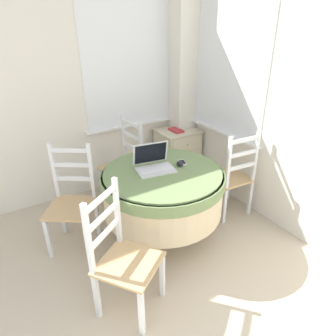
{
  "coord_description": "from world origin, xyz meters",
  "views": [
    {
      "loc": [
        -0.15,
        -0.0,
        1.96
      ],
      "look_at": [
        1.23,
        2.22,
        0.66
      ],
      "focal_mm": 32.0,
      "sensor_mm": 36.0,
      "label": 1
    }
  ],
  "objects_px": {
    "cell_phone": "(182,162)",
    "dining_chair_near_right_window": "(232,177)",
    "laptop": "(154,164)",
    "computer_mouse": "(180,164)",
    "dining_chair_near_back_window": "(124,165)",
    "dining_chair_camera_near": "(123,258)",
    "dining_chair_left_flank": "(72,202)",
    "round_dining_table": "(163,189)",
    "corner_cabinet": "(177,154)",
    "book_on_cabinet": "(176,130)"
  },
  "relations": [
    {
      "from": "laptop",
      "to": "dining_chair_left_flank",
      "type": "relative_size",
      "value": 0.38
    },
    {
      "from": "cell_phone",
      "to": "corner_cabinet",
      "type": "relative_size",
      "value": 0.2
    },
    {
      "from": "dining_chair_left_flank",
      "to": "computer_mouse",
      "type": "bearing_deg",
      "value": -21.19
    },
    {
      "from": "round_dining_table",
      "to": "dining_chair_camera_near",
      "type": "relative_size",
      "value": 1.15
    },
    {
      "from": "dining_chair_near_back_window",
      "to": "dining_chair_left_flank",
      "type": "distance_m",
      "value": 0.88
    },
    {
      "from": "dining_chair_near_back_window",
      "to": "dining_chair_left_flank",
      "type": "height_order",
      "value": "same"
    },
    {
      "from": "laptop",
      "to": "dining_chair_camera_near",
      "type": "bearing_deg",
      "value": -134.53
    },
    {
      "from": "round_dining_table",
      "to": "cell_phone",
      "type": "bearing_deg",
      "value": 11.67
    },
    {
      "from": "laptop",
      "to": "cell_phone",
      "type": "xyz_separation_m",
      "value": [
        0.29,
        -0.03,
        -0.04
      ]
    },
    {
      "from": "round_dining_table",
      "to": "computer_mouse",
      "type": "height_order",
      "value": "computer_mouse"
    },
    {
      "from": "laptop",
      "to": "dining_chair_left_flank",
      "type": "bearing_deg",
      "value": 157.44
    },
    {
      "from": "computer_mouse",
      "to": "dining_chair_near_back_window",
      "type": "relative_size",
      "value": 0.09
    },
    {
      "from": "dining_chair_near_back_window",
      "to": "book_on_cabinet",
      "type": "height_order",
      "value": "dining_chair_near_back_window"
    },
    {
      "from": "dining_chair_camera_near",
      "to": "corner_cabinet",
      "type": "xyz_separation_m",
      "value": [
        1.5,
        1.56,
        -0.11
      ]
    },
    {
      "from": "dining_chair_near_back_window",
      "to": "dining_chair_left_flank",
      "type": "xyz_separation_m",
      "value": [
        -0.74,
        -0.48,
        0.0
      ]
    },
    {
      "from": "round_dining_table",
      "to": "cell_phone",
      "type": "height_order",
      "value": "cell_phone"
    },
    {
      "from": "laptop",
      "to": "computer_mouse",
      "type": "height_order",
      "value": "laptop"
    },
    {
      "from": "laptop",
      "to": "computer_mouse",
      "type": "distance_m",
      "value": 0.25
    },
    {
      "from": "computer_mouse",
      "to": "cell_phone",
      "type": "distance_m",
      "value": 0.07
    },
    {
      "from": "round_dining_table",
      "to": "computer_mouse",
      "type": "xyz_separation_m",
      "value": [
        0.2,
        0.01,
        0.21
      ]
    },
    {
      "from": "laptop",
      "to": "cell_phone",
      "type": "bearing_deg",
      "value": -6.55
    },
    {
      "from": "round_dining_table",
      "to": "corner_cabinet",
      "type": "bearing_deg",
      "value": 50.49
    },
    {
      "from": "cell_phone",
      "to": "dining_chair_near_right_window",
      "type": "height_order",
      "value": "dining_chair_near_right_window"
    },
    {
      "from": "dining_chair_near_back_window",
      "to": "dining_chair_left_flank",
      "type": "bearing_deg",
      "value": -147.32
    },
    {
      "from": "corner_cabinet",
      "to": "computer_mouse",
      "type": "bearing_deg",
      "value": -122.67
    },
    {
      "from": "cell_phone",
      "to": "dining_chair_camera_near",
      "type": "bearing_deg",
      "value": -147.0
    },
    {
      "from": "computer_mouse",
      "to": "corner_cabinet",
      "type": "height_order",
      "value": "computer_mouse"
    },
    {
      "from": "laptop",
      "to": "dining_chair_near_right_window",
      "type": "xyz_separation_m",
      "value": [
        0.89,
        -0.11,
        -0.33
      ]
    },
    {
      "from": "corner_cabinet",
      "to": "dining_chair_near_right_window",
      "type": "bearing_deg",
      "value": -89.59
    },
    {
      "from": "laptop",
      "to": "book_on_cabinet",
      "type": "distance_m",
      "value": 1.24
    },
    {
      "from": "dining_chair_near_back_window",
      "to": "corner_cabinet",
      "type": "height_order",
      "value": "dining_chair_near_back_window"
    },
    {
      "from": "corner_cabinet",
      "to": "book_on_cabinet",
      "type": "relative_size",
      "value": 3.2
    },
    {
      "from": "dining_chair_near_right_window",
      "to": "dining_chair_left_flank",
      "type": "distance_m",
      "value": 1.65
    },
    {
      "from": "cell_phone",
      "to": "dining_chair_near_back_window",
      "type": "relative_size",
      "value": 0.14
    },
    {
      "from": "book_on_cabinet",
      "to": "dining_chair_camera_near",
      "type": "bearing_deg",
      "value": -133.53
    },
    {
      "from": "cell_phone",
      "to": "dining_chair_near_back_window",
      "type": "height_order",
      "value": "dining_chair_near_back_window"
    },
    {
      "from": "laptop",
      "to": "cell_phone",
      "type": "distance_m",
      "value": 0.3
    },
    {
      "from": "book_on_cabinet",
      "to": "dining_chair_near_back_window",
      "type": "bearing_deg",
      "value": -170.31
    },
    {
      "from": "cell_phone",
      "to": "corner_cabinet",
      "type": "distance_m",
      "value": 1.2
    },
    {
      "from": "dining_chair_near_back_window",
      "to": "book_on_cabinet",
      "type": "xyz_separation_m",
      "value": [
        0.81,
        0.14,
        0.23
      ]
    },
    {
      "from": "computer_mouse",
      "to": "cell_phone",
      "type": "xyz_separation_m",
      "value": [
        0.06,
        0.04,
        -0.02
      ]
    },
    {
      "from": "dining_chair_near_right_window",
      "to": "computer_mouse",
      "type": "bearing_deg",
      "value": 176.46
    },
    {
      "from": "book_on_cabinet",
      "to": "dining_chair_near_right_window",
      "type": "bearing_deg",
      "value": -87.3
    },
    {
      "from": "dining_chair_left_flank",
      "to": "corner_cabinet",
      "type": "height_order",
      "value": "dining_chair_left_flank"
    },
    {
      "from": "dining_chair_near_back_window",
      "to": "dining_chair_near_right_window",
      "type": "height_order",
      "value": "same"
    },
    {
      "from": "round_dining_table",
      "to": "dining_chair_near_back_window",
      "type": "bearing_deg",
      "value": 90.71
    },
    {
      "from": "laptop",
      "to": "round_dining_table",
      "type": "bearing_deg",
      "value": -63.21
    },
    {
      "from": "computer_mouse",
      "to": "cell_phone",
      "type": "bearing_deg",
      "value": 34.96
    },
    {
      "from": "laptop",
      "to": "book_on_cabinet",
      "type": "xyz_separation_m",
      "value": [
        0.84,
        0.91,
        -0.1
      ]
    },
    {
      "from": "corner_cabinet",
      "to": "dining_chair_left_flank",
      "type": "bearing_deg",
      "value": -158.15
    }
  ]
}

